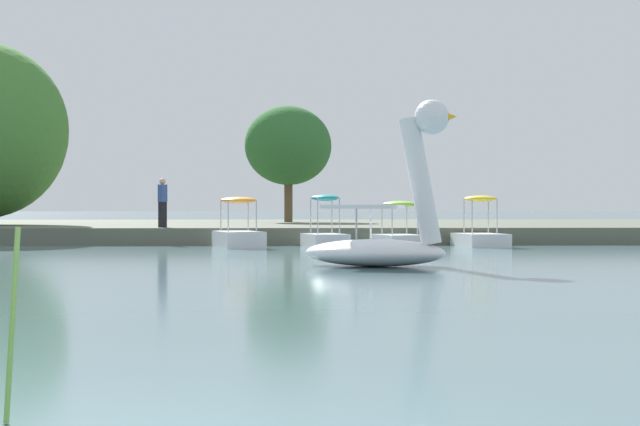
% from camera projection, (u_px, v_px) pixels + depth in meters
% --- Properties ---
extents(shore_bank_far, '(148.12, 22.43, 0.56)m').
position_uv_depth(shore_bank_far, '(251.00, 229.00, 45.40)').
color(shore_bank_far, '#5B6051').
rests_on(shore_bank_far, ground_plane).
extents(swan_boat, '(3.39, 2.56, 3.46)m').
position_uv_depth(swan_boat, '(386.00, 228.00, 22.23)').
color(swan_boat, white).
rests_on(swan_boat, ground_plane).
extents(pedal_boat_yellow, '(1.58, 2.26, 1.60)m').
position_uv_depth(pedal_boat_yellow, '(480.00, 234.00, 33.30)').
color(pedal_boat_yellow, white).
rests_on(pedal_boat_yellow, ground_plane).
extents(pedal_boat_lime, '(1.70, 2.27, 1.43)m').
position_uv_depth(pedal_boat_lime, '(400.00, 234.00, 32.90)').
color(pedal_boat_lime, white).
rests_on(pedal_boat_lime, ground_plane).
extents(pedal_boat_teal, '(1.49, 2.11, 1.62)m').
position_uv_depth(pedal_boat_teal, '(325.00, 233.00, 32.86)').
color(pedal_boat_teal, white).
rests_on(pedal_boat_teal, ground_plane).
extents(pedal_boat_orange, '(1.75, 2.55, 1.55)m').
position_uv_depth(pedal_boat_orange, '(238.00, 232.00, 32.66)').
color(pedal_boat_orange, white).
rests_on(pedal_boat_orange, ground_plane).
extents(tree_sapling_by_fence, '(5.46, 5.53, 5.16)m').
position_uv_depth(tree_sapling_by_fence, '(288.00, 146.00, 47.21)').
color(tree_sapling_by_fence, brown).
rests_on(tree_sapling_by_fence, shore_bank_far).
extents(person_on_path, '(0.32, 0.32, 1.63)m').
position_uv_depth(person_on_path, '(163.00, 202.00, 35.15)').
color(person_on_path, black).
rests_on(person_on_path, shore_bank_far).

